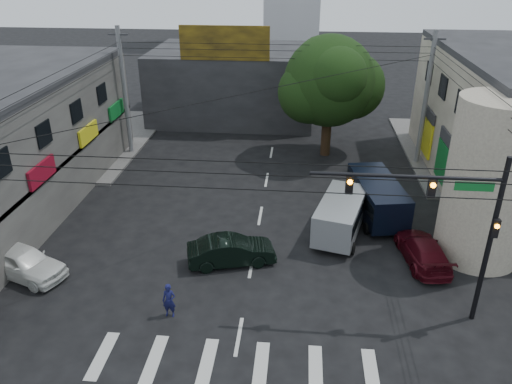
# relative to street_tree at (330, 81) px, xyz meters

# --- Properties ---
(ground) EXTENTS (160.00, 160.00, 0.00)m
(ground) POSITION_rel_street_tree_xyz_m (-4.00, -17.00, -5.47)
(ground) COLOR black
(ground) RESTS_ON ground
(sidewalk_far_left) EXTENTS (16.00, 16.00, 0.15)m
(sidewalk_far_left) POSITION_rel_street_tree_xyz_m (-22.00, 1.00, -5.40)
(sidewalk_far_left) COLOR #514F4C
(sidewalk_far_left) RESTS_ON ground
(corner_column) EXTENTS (4.00, 4.00, 8.00)m
(corner_column) POSITION_rel_street_tree_xyz_m (7.00, -13.00, -1.47)
(corner_column) COLOR gray
(corner_column) RESTS_ON ground
(building_far) EXTENTS (14.00, 10.00, 6.00)m
(building_far) POSITION_rel_street_tree_xyz_m (-8.00, 9.00, -2.47)
(building_far) COLOR #232326
(building_far) RESTS_ON ground
(billboard) EXTENTS (7.00, 0.30, 2.60)m
(billboard) POSITION_rel_street_tree_xyz_m (-8.00, 4.10, 1.83)
(billboard) COLOR olive
(billboard) RESTS_ON building_far
(street_tree) EXTENTS (6.40, 6.40, 8.70)m
(street_tree) POSITION_rel_street_tree_xyz_m (0.00, 0.00, 0.00)
(street_tree) COLOR black
(street_tree) RESTS_ON ground
(traffic_gantry) EXTENTS (7.10, 0.35, 7.20)m
(traffic_gantry) POSITION_rel_street_tree_xyz_m (3.82, -18.00, -0.64)
(traffic_gantry) COLOR black
(traffic_gantry) RESTS_ON ground
(utility_pole_far_left) EXTENTS (0.32, 0.32, 9.20)m
(utility_pole_far_left) POSITION_rel_street_tree_xyz_m (-14.50, -1.00, -0.87)
(utility_pole_far_left) COLOR #59595B
(utility_pole_far_left) RESTS_ON ground
(utility_pole_far_right) EXTENTS (0.32, 0.32, 9.20)m
(utility_pole_far_right) POSITION_rel_street_tree_xyz_m (6.50, -1.00, -0.87)
(utility_pole_far_right) COLOR #59595B
(utility_pole_far_right) RESTS_ON ground
(dark_sedan) EXTENTS (3.67, 4.99, 1.39)m
(dark_sedan) POSITION_rel_street_tree_xyz_m (-4.99, -14.90, -4.78)
(dark_sedan) COLOR black
(dark_sedan) RESTS_ON ground
(white_compact) EXTENTS (4.59, 5.52, 1.49)m
(white_compact) POSITION_rel_street_tree_xyz_m (-14.50, -16.81, -4.73)
(white_compact) COLOR white
(white_compact) RESTS_ON ground
(maroon_sedan) EXTENTS (2.94, 4.87, 1.28)m
(maroon_sedan) POSITION_rel_street_tree_xyz_m (4.26, -13.93, -4.83)
(maroon_sedan) COLOR #410911
(maroon_sedan) RESTS_ON ground
(silver_minivan) EXTENTS (5.81, 4.42, 2.07)m
(silver_minivan) POSITION_rel_street_tree_xyz_m (0.39, -11.72, -4.44)
(silver_minivan) COLOR gray
(silver_minivan) RESTS_ON ground
(navy_van) EXTENTS (6.23, 3.99, 2.20)m
(navy_van) POSITION_rel_street_tree_xyz_m (2.56, -9.44, -4.37)
(navy_van) COLOR black
(navy_van) RESTS_ON ground
(traffic_officer) EXTENTS (0.60, 0.42, 1.53)m
(traffic_officer) POSITION_rel_street_tree_xyz_m (-7.01, -19.00, -4.71)
(traffic_officer) COLOR #121440
(traffic_officer) RESTS_ON ground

